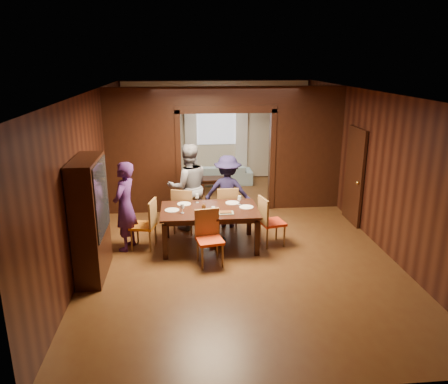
{
  "coord_description": "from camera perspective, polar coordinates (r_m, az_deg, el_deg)",
  "views": [
    {
      "loc": [
        -0.99,
        -8.34,
        3.51
      ],
      "look_at": [
        -0.23,
        -0.4,
        1.05
      ],
      "focal_mm": 35.0,
      "sensor_mm": 36.0,
      "label": 1
    }
  ],
  "objects": [
    {
      "name": "plate_right",
      "position": [
        8.39,
        2.94,
        -1.97
      ],
      "size": [
        0.27,
        0.27,
        0.01
      ],
      "primitive_type": "cylinder",
      "color": "white",
      "rests_on": "dining_table"
    },
    {
      "name": "wineglass_left",
      "position": [
        8.08,
        -5.47,
        -2.16
      ],
      "size": [
        0.08,
        0.08,
        0.18
      ],
      "primitive_type": null,
      "color": "silver",
      "rests_on": "dining_table"
    },
    {
      "name": "floor",
      "position": [
        9.1,
        1.22,
        -5.54
      ],
      "size": [
        9.0,
        9.0,
        0.0
      ],
      "primitive_type": "plane",
      "color": "#593119",
      "rests_on": "ground"
    },
    {
      "name": "wineglass_right",
      "position": [
        8.51,
        2.03,
        -1.08
      ],
      "size": [
        0.08,
        0.08,
        0.18
      ],
      "primitive_type": null,
      "color": "silver",
      "rests_on": "dining_table"
    },
    {
      "name": "chair_far_l",
      "position": [
        9.1,
        -5.13,
        -2.34
      ],
      "size": [
        0.55,
        0.55,
        0.97
      ],
      "primitive_type": null,
      "rotation": [
        0.0,
        0.0,
        2.84
      ],
      "color": "orange",
      "rests_on": "floor"
    },
    {
      "name": "chair_near",
      "position": [
        7.67,
        -1.86,
        -6.11
      ],
      "size": [
        0.51,
        0.51,
        0.97
      ],
      "primitive_type": null,
      "rotation": [
        0.0,
        0.0,
        0.19
      ],
      "color": "red",
      "rests_on": "floor"
    },
    {
      "name": "person_navy",
      "position": [
        9.29,
        0.48,
        0.06
      ],
      "size": [
        1.12,
        0.8,
        1.57
      ],
      "primitive_type": "imported",
      "rotation": [
        0.0,
        0.0,
        2.91
      ],
      "color": "#1B1638",
      "rests_on": "floor"
    },
    {
      "name": "plate_near",
      "position": [
        7.95,
        -1.61,
        -3.07
      ],
      "size": [
        0.27,
        0.27,
        0.01
      ],
      "primitive_type": "cylinder",
      "color": "white",
      "rests_on": "dining_table"
    },
    {
      "name": "plate_left",
      "position": [
        8.27,
        -6.82,
        -2.37
      ],
      "size": [
        0.27,
        0.27,
        0.01
      ],
      "primitive_type": "cylinder",
      "color": "silver",
      "rests_on": "dining_table"
    },
    {
      "name": "curtain_left",
      "position": [
        12.94,
        -4.34,
        7.03
      ],
      "size": [
        0.35,
        0.06,
        2.4
      ],
      "primitive_type": "cube",
      "color": "white",
      "rests_on": "back_wall"
    },
    {
      "name": "window_far",
      "position": [
        12.95,
        -1.03,
        9.1
      ],
      "size": [
        1.2,
        0.03,
        1.3
      ],
      "primitive_type": "cube",
      "color": "silver",
      "rests_on": "back_wall"
    },
    {
      "name": "chair_far_r",
      "position": [
        9.18,
        0.31,
        -2.11
      ],
      "size": [
        0.46,
        0.46,
        0.97
      ],
      "primitive_type": null,
      "rotation": [
        0.0,
        0.0,
        3.19
      ],
      "color": "orange",
      "rests_on": "floor"
    },
    {
      "name": "hutch",
      "position": [
        7.45,
        -17.07,
        -3.35
      ],
      "size": [
        0.4,
        1.2,
        2.0
      ],
      "primitive_type": "cube",
      "color": "black",
      "rests_on": "floor"
    },
    {
      "name": "coffee_table",
      "position": [
        11.85,
        -1.3,
        0.91
      ],
      "size": [
        0.8,
        0.5,
        0.4
      ],
      "primitive_type": "cube",
      "color": "black",
      "rests_on": "floor"
    },
    {
      "name": "serving_bowl",
      "position": [
        8.35,
        -0.88,
        -1.77
      ],
      "size": [
        0.35,
        0.35,
        0.09
      ],
      "primitive_type": "imported",
      "color": "black",
      "rests_on": "dining_table"
    },
    {
      "name": "chair_left",
      "position": [
        8.45,
        -10.53,
        -4.15
      ],
      "size": [
        0.53,
        0.53,
        0.97
      ],
      "primitive_type": null,
      "rotation": [
        0.0,
        0.0,
        -1.8
      ],
      "color": "orange",
      "rests_on": "floor"
    },
    {
      "name": "tumbler",
      "position": [
        8.0,
        -1.42,
        -2.43
      ],
      "size": [
        0.07,
        0.07,
        0.14
      ],
      "primitive_type": "cylinder",
      "color": "silver",
      "rests_on": "dining_table"
    },
    {
      "name": "curtain_right",
      "position": [
        13.06,
        2.31,
        7.16
      ],
      "size": [
        0.35,
        0.06,
        2.4
      ],
      "primitive_type": "cube",
      "color": "white",
      "rests_on": "back_wall"
    },
    {
      "name": "ceiling",
      "position": [
        8.42,
        1.35,
        12.98
      ],
      "size": [
        5.5,
        9.0,
        0.02
      ],
      "primitive_type": "cube",
      "color": "silver",
      "rests_on": "room_walls"
    },
    {
      "name": "room_walls",
      "position": [
        10.47,
        0.08,
        6.1
      ],
      "size": [
        5.52,
        9.01,
        2.9
      ],
      "color": "black",
      "rests_on": "floor"
    },
    {
      "name": "platter_b",
      "position": [
        8.06,
        0.2,
        -2.68
      ],
      "size": [
        0.3,
        0.2,
        0.04
      ],
      "primitive_type": "cube",
      "color": "gray",
      "rests_on": "dining_table"
    },
    {
      "name": "wineglass_far",
      "position": [
        8.64,
        -3.54,
        -0.82
      ],
      "size": [
        0.08,
        0.08,
        0.18
      ],
      "primitive_type": null,
      "color": "silver",
      "rests_on": "dining_table"
    },
    {
      "name": "person_grey",
      "position": [
        9.18,
        -4.67,
        0.66
      ],
      "size": [
        1.01,
        0.86,
        1.83
      ],
      "primitive_type": "imported",
      "rotation": [
        0.0,
        0.0,
        3.34
      ],
      "color": "slate",
      "rests_on": "floor"
    },
    {
      "name": "sofa",
      "position": [
        12.65,
        -0.74,
        2.35
      ],
      "size": [
        1.93,
        0.77,
        0.56
      ],
      "primitive_type": "imported",
      "rotation": [
        0.0,
        0.0,
        3.15
      ],
      "color": "#9CBFCD",
      "rests_on": "floor"
    },
    {
      "name": "plate_far_l",
      "position": [
        8.59,
        -5.24,
        -1.56
      ],
      "size": [
        0.27,
        0.27,
        0.01
      ],
      "primitive_type": "cylinder",
      "color": "white",
      "rests_on": "dining_table"
    },
    {
      "name": "condiment_jar",
      "position": [
        8.24,
        -2.67,
        -1.97
      ],
      "size": [
        0.08,
        0.08,
        0.11
      ],
      "primitive_type": null,
      "color": "#462810",
      "rests_on": "dining_table"
    },
    {
      "name": "chair_right",
      "position": [
        8.52,
        6.34,
        -3.78
      ],
      "size": [
        0.53,
        0.53,
        0.97
      ],
      "primitive_type": null,
      "rotation": [
        0.0,
        0.0,
        1.8
      ],
      "color": "red",
      "rests_on": "floor"
    },
    {
      "name": "door_right",
      "position": [
        9.89,
        16.66,
        2.01
      ],
      "size": [
        0.06,
        0.9,
        2.1
      ],
      "primitive_type": "cube",
      "color": "black",
      "rests_on": "floor"
    },
    {
      "name": "person_purple",
      "position": [
        8.36,
        -12.81,
        -1.85
      ],
      "size": [
        0.58,
        0.72,
        1.7
      ],
      "primitive_type": "imported",
      "rotation": [
        0.0,
        0.0,
        -1.89
      ],
      "color": "#401E58",
      "rests_on": "floor"
    },
    {
      "name": "platter_a",
      "position": [
        8.15,
        -2.06,
        -2.46
      ],
      "size": [
        0.3,
        0.2,
        0.04
      ],
      "primitive_type": "cube",
      "color": "gray",
      "rests_on": "dining_table"
    },
    {
      "name": "plate_far_r",
      "position": [
        8.62,
        1.09,
        -1.42
      ],
      "size": [
        0.27,
        0.27,
        0.01
      ],
      "primitive_type": "cylinder",
      "color": "white",
      "rests_on": "dining_table"
    },
    {
      "name": "dining_table",
      "position": [
        8.43,
        -1.88,
        -4.67
      ],
      "size": [
        1.84,
        1.14,
        0.76
      ],
      "primitive_type": "cube",
      "color": "black",
      "rests_on": "floor"
    }
  ]
}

